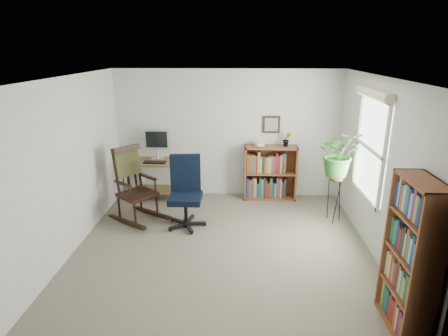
{
  "coord_description": "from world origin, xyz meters",
  "views": [
    {
      "loc": [
        0.22,
        -4.88,
        2.75
      ],
      "look_at": [
        0.0,
        0.4,
        1.05
      ],
      "focal_mm": 30.0,
      "sensor_mm": 36.0,
      "label": 1
    }
  ],
  "objects_px": {
    "office_chair": "(185,193)",
    "tall_bookshelf": "(412,257)",
    "desk": "(157,180)",
    "rocking_chair": "(137,184)",
    "low_bookshelf": "(270,173)"
  },
  "relations": [
    {
      "from": "office_chair",
      "to": "tall_bookshelf",
      "type": "height_order",
      "value": "tall_bookshelf"
    },
    {
      "from": "office_chair",
      "to": "tall_bookshelf",
      "type": "bearing_deg",
      "value": -45.56
    },
    {
      "from": "desk",
      "to": "office_chair",
      "type": "height_order",
      "value": "office_chair"
    },
    {
      "from": "office_chair",
      "to": "rocking_chair",
      "type": "distance_m",
      "value": 0.85
    },
    {
      "from": "low_bookshelf",
      "to": "rocking_chair",
      "type": "bearing_deg",
      "value": -155.03
    },
    {
      "from": "rocking_chair",
      "to": "tall_bookshelf",
      "type": "xyz_separation_m",
      "value": [
        3.36,
        -2.37,
        0.17
      ]
    },
    {
      "from": "low_bookshelf",
      "to": "tall_bookshelf",
      "type": "height_order",
      "value": "tall_bookshelf"
    },
    {
      "from": "office_chair",
      "to": "desk",
      "type": "bearing_deg",
      "value": 116.25
    },
    {
      "from": "office_chair",
      "to": "rocking_chair",
      "type": "xyz_separation_m",
      "value": [
        -0.82,
        0.21,
        0.05
      ]
    },
    {
      "from": "rocking_chair",
      "to": "low_bookshelf",
      "type": "relative_size",
      "value": 1.23
    },
    {
      "from": "desk",
      "to": "low_bookshelf",
      "type": "relative_size",
      "value": 1.02
    },
    {
      "from": "desk",
      "to": "office_chair",
      "type": "bearing_deg",
      "value": -58.55
    },
    {
      "from": "office_chair",
      "to": "low_bookshelf",
      "type": "distance_m",
      "value": 1.9
    },
    {
      "from": "office_chair",
      "to": "rocking_chair",
      "type": "bearing_deg",
      "value": 160.47
    },
    {
      "from": "office_chair",
      "to": "tall_bookshelf",
      "type": "xyz_separation_m",
      "value": [
        2.54,
        -2.16,
        0.22
      ]
    }
  ]
}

